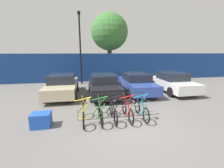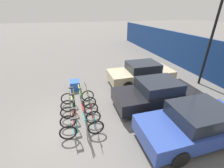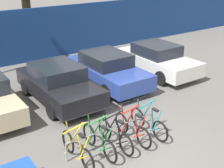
{
  "view_description": "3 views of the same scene",
  "coord_description": "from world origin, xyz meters",
  "px_view_note": "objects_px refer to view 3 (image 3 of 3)",
  "views": [
    {
      "loc": [
        -1.66,
        -5.26,
        2.81
      ],
      "look_at": [
        -0.3,
        2.14,
        1.22
      ],
      "focal_mm": 24.0,
      "sensor_mm": 36.0,
      "label": 1
    },
    {
      "loc": [
        5.18,
        0.45,
        4.46
      ],
      "look_at": [
        -1.05,
        2.19,
        1.23
      ],
      "focal_mm": 24.0,
      "sensor_mm": 36.0,
      "label": 2
    },
    {
      "loc": [
        -4.99,
        -5.69,
        5.08
      ],
      "look_at": [
        0.86,
        2.7,
        0.89
      ],
      "focal_mm": 50.0,
      "sensor_mm": 36.0,
      "label": 3
    }
  ],
  "objects_px": {
    "bicycle_red": "(132,129)",
    "bicycle_teal": "(148,123)",
    "bicycle_black": "(115,135)",
    "car_blue": "(107,69)",
    "bike_rack": "(112,130)",
    "bicycle_yellow": "(77,149)",
    "car_white": "(157,59)",
    "car_black": "(58,83)",
    "bicycle_green": "(99,141)"
  },
  "relations": [
    {
      "from": "bicycle_red",
      "to": "bicycle_teal",
      "type": "bearing_deg",
      "value": -2.08
    },
    {
      "from": "bicycle_yellow",
      "to": "car_white",
      "type": "bearing_deg",
      "value": 33.21
    },
    {
      "from": "bicycle_yellow",
      "to": "car_black",
      "type": "xyz_separation_m",
      "value": [
        1.31,
        3.79,
        0.31
      ]
    },
    {
      "from": "bicycle_green",
      "to": "car_white",
      "type": "bearing_deg",
      "value": 36.59
    },
    {
      "from": "bicycle_green",
      "to": "bicycle_red",
      "type": "bearing_deg",
      "value": 2.32
    },
    {
      "from": "car_blue",
      "to": "car_white",
      "type": "xyz_separation_m",
      "value": [
        2.7,
        -0.15,
        -0.0
      ]
    },
    {
      "from": "bike_rack",
      "to": "bicycle_red",
      "type": "distance_m",
      "value": 0.63
    },
    {
      "from": "bike_rack",
      "to": "car_blue",
      "type": "height_order",
      "value": "car_blue"
    },
    {
      "from": "bicycle_red",
      "to": "car_black",
      "type": "relative_size",
      "value": 0.41
    },
    {
      "from": "bike_rack",
      "to": "bicycle_teal",
      "type": "relative_size",
      "value": 1.76
    },
    {
      "from": "bicycle_black",
      "to": "car_blue",
      "type": "relative_size",
      "value": 0.41
    },
    {
      "from": "bike_rack",
      "to": "bicycle_yellow",
      "type": "distance_m",
      "value": 1.25
    },
    {
      "from": "bicycle_teal",
      "to": "bicycle_black",
      "type": "bearing_deg",
      "value": 177.32
    },
    {
      "from": "bicycle_black",
      "to": "bicycle_red",
      "type": "distance_m",
      "value": 0.62
    },
    {
      "from": "bike_rack",
      "to": "bicycle_black",
      "type": "height_order",
      "value": "bicycle_black"
    },
    {
      "from": "bicycle_black",
      "to": "bicycle_teal",
      "type": "xyz_separation_m",
      "value": [
        1.25,
        0.0,
        0.0
      ]
    },
    {
      "from": "bike_rack",
      "to": "car_black",
      "type": "height_order",
      "value": "car_black"
    },
    {
      "from": "bike_rack",
      "to": "car_blue",
      "type": "xyz_separation_m",
      "value": [
        2.43,
        3.87,
        0.22
      ]
    },
    {
      "from": "car_white",
      "to": "bicycle_red",
      "type": "bearing_deg",
      "value": -139.42
    },
    {
      "from": "bicycle_black",
      "to": "car_black",
      "type": "bearing_deg",
      "value": 86.06
    },
    {
      "from": "bicycle_green",
      "to": "car_black",
      "type": "height_order",
      "value": "car_black"
    },
    {
      "from": "bicycle_yellow",
      "to": "car_blue",
      "type": "bearing_deg",
      "value": 49.54
    },
    {
      "from": "bicycle_yellow",
      "to": "car_blue",
      "type": "distance_m",
      "value": 5.45
    },
    {
      "from": "bicycle_yellow",
      "to": "bicycle_green",
      "type": "xyz_separation_m",
      "value": [
        0.68,
        0.0,
        0.0
      ]
    },
    {
      "from": "car_white",
      "to": "bicycle_yellow",
      "type": "bearing_deg",
      "value": -148.68
    },
    {
      "from": "bicycle_black",
      "to": "bicycle_teal",
      "type": "relative_size",
      "value": 1.0
    },
    {
      "from": "bike_rack",
      "to": "car_blue",
      "type": "bearing_deg",
      "value": 57.91
    },
    {
      "from": "bicycle_teal",
      "to": "car_blue",
      "type": "height_order",
      "value": "car_blue"
    },
    {
      "from": "bicycle_teal",
      "to": "car_blue",
      "type": "bearing_deg",
      "value": 70.84
    },
    {
      "from": "bicycle_yellow",
      "to": "bicycle_teal",
      "type": "xyz_separation_m",
      "value": [
        2.47,
        0.0,
        0.0
      ]
    },
    {
      "from": "car_blue",
      "to": "car_black",
      "type": "bearing_deg",
      "value": -174.53
    },
    {
      "from": "bicycle_yellow",
      "to": "bicycle_black",
      "type": "relative_size",
      "value": 1.0
    },
    {
      "from": "bicycle_green",
      "to": "bicycle_black",
      "type": "relative_size",
      "value": 1.0
    },
    {
      "from": "bicycle_black",
      "to": "bicycle_green",
      "type": "bearing_deg",
      "value": 177.44
    },
    {
      "from": "bicycle_green",
      "to": "car_blue",
      "type": "height_order",
      "value": "car_blue"
    },
    {
      "from": "car_black",
      "to": "bicycle_green",
      "type": "bearing_deg",
      "value": -99.46
    },
    {
      "from": "bicycle_teal",
      "to": "car_black",
      "type": "height_order",
      "value": "car_black"
    },
    {
      "from": "bike_rack",
      "to": "bicycle_black",
      "type": "bearing_deg",
      "value": -95.57
    },
    {
      "from": "bike_rack",
      "to": "bicycle_yellow",
      "type": "relative_size",
      "value": 1.76
    },
    {
      "from": "bicycle_red",
      "to": "bicycle_teal",
      "type": "distance_m",
      "value": 0.63
    },
    {
      "from": "bicycle_teal",
      "to": "car_white",
      "type": "height_order",
      "value": "car_white"
    },
    {
      "from": "car_blue",
      "to": "car_white",
      "type": "height_order",
      "value": "same"
    },
    {
      "from": "bike_rack",
      "to": "bicycle_red",
      "type": "height_order",
      "value": "bicycle_red"
    },
    {
      "from": "bicycle_green",
      "to": "car_white",
      "type": "distance_m",
      "value": 6.88
    },
    {
      "from": "bike_rack",
      "to": "car_white",
      "type": "xyz_separation_m",
      "value": [
        5.13,
        3.72,
        0.21
      ]
    },
    {
      "from": "bicycle_green",
      "to": "bicycle_teal",
      "type": "distance_m",
      "value": 1.79
    },
    {
      "from": "bicycle_teal",
      "to": "bicycle_red",
      "type": "bearing_deg",
      "value": 177.32
    },
    {
      "from": "bicycle_black",
      "to": "car_blue",
      "type": "height_order",
      "value": "car_blue"
    },
    {
      "from": "car_black",
      "to": "car_blue",
      "type": "height_order",
      "value": "same"
    },
    {
      "from": "bicycle_yellow",
      "to": "car_white",
      "type": "xyz_separation_m",
      "value": [
        6.36,
        3.87,
        0.31
      ]
    }
  ]
}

